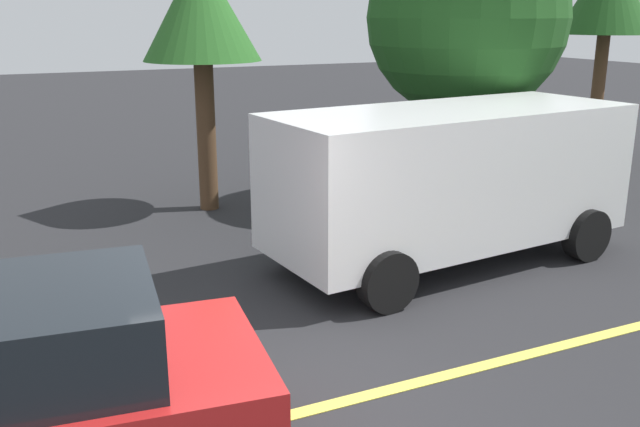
{
  "coord_description": "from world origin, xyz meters",
  "views": [
    {
      "loc": [
        -2.19,
        -5.07,
        3.46
      ],
      "look_at": [
        0.79,
        1.28,
        1.44
      ],
      "focal_mm": 39.22,
      "sensor_mm": 36.0,
      "label": 1
    }
  ],
  "objects_px": {
    "tree_centre_verge": "(201,12)",
    "car_red_behind_van": "(12,394)",
    "white_van": "(451,175)",
    "tree_left_verge": "(467,18)"
  },
  "relations": [
    {
      "from": "white_van",
      "to": "tree_centre_verge",
      "type": "xyz_separation_m",
      "value": [
        -2.3,
        4.19,
        2.21
      ]
    },
    {
      "from": "car_red_behind_van",
      "to": "tree_left_verge",
      "type": "bearing_deg",
      "value": 34.84
    },
    {
      "from": "car_red_behind_van",
      "to": "tree_centre_verge",
      "type": "height_order",
      "value": "tree_centre_verge"
    },
    {
      "from": "tree_centre_verge",
      "to": "tree_left_verge",
      "type": "bearing_deg",
      "value": -17.88
    },
    {
      "from": "tree_left_verge",
      "to": "tree_centre_verge",
      "type": "bearing_deg",
      "value": 162.12
    },
    {
      "from": "car_red_behind_van",
      "to": "white_van",
      "type": "bearing_deg",
      "value": 25.81
    },
    {
      "from": "white_van",
      "to": "tree_centre_verge",
      "type": "relative_size",
      "value": 1.2
    },
    {
      "from": "tree_centre_verge",
      "to": "car_red_behind_van",
      "type": "bearing_deg",
      "value": -116.74
    },
    {
      "from": "tree_centre_verge",
      "to": "white_van",
      "type": "bearing_deg",
      "value": -61.23
    },
    {
      "from": "car_red_behind_van",
      "to": "tree_centre_verge",
      "type": "distance_m",
      "value": 8.3
    }
  ]
}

